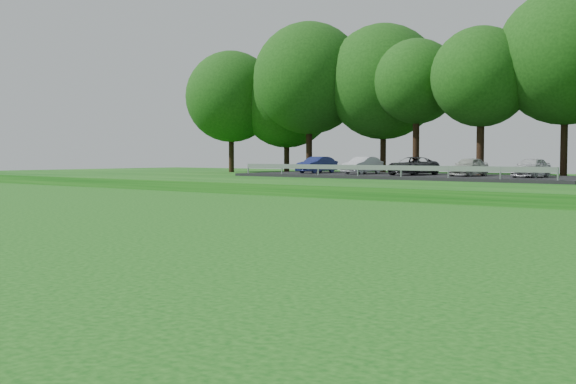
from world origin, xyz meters
The scene contains 1 object.
parking_lot centered at (-23.93, 32.80, 1.02)m, with size 24.00×9.00×1.38m.
Camera 1 is at (-0.04, -9.43, 2.16)m, focal length 45.00 mm.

